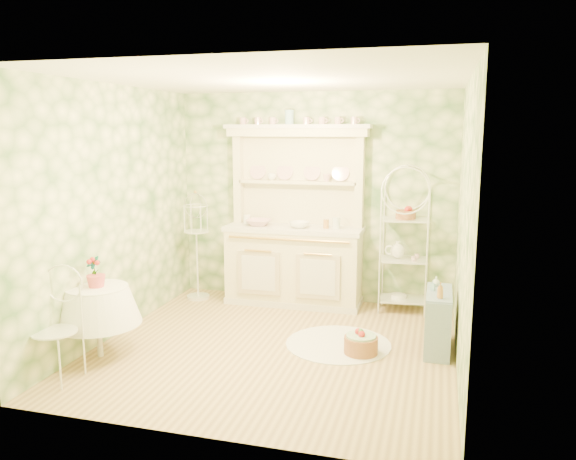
% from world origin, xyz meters
% --- Properties ---
extents(floor, '(3.60, 3.60, 0.00)m').
position_xyz_m(floor, '(0.00, 0.00, 0.00)').
color(floor, tan).
rests_on(floor, ground).
extents(ceiling, '(3.60, 3.60, 0.00)m').
position_xyz_m(ceiling, '(0.00, 0.00, 2.70)').
color(ceiling, white).
rests_on(ceiling, floor).
extents(wall_left, '(3.60, 3.60, 0.00)m').
position_xyz_m(wall_left, '(-1.80, 0.00, 1.35)').
color(wall_left, '#F5F6BE').
rests_on(wall_left, floor).
extents(wall_right, '(3.60, 3.60, 0.00)m').
position_xyz_m(wall_right, '(1.80, 0.00, 1.35)').
color(wall_right, '#F5F6BE').
rests_on(wall_right, floor).
extents(wall_back, '(3.60, 3.60, 0.00)m').
position_xyz_m(wall_back, '(0.00, 1.80, 1.35)').
color(wall_back, '#F5F6BE').
rests_on(wall_back, floor).
extents(wall_front, '(3.60, 3.60, 0.00)m').
position_xyz_m(wall_front, '(0.00, -1.80, 1.35)').
color(wall_front, '#F5F6BE').
rests_on(wall_front, floor).
extents(kitchen_dresser, '(1.87, 0.61, 2.29)m').
position_xyz_m(kitchen_dresser, '(-0.20, 1.52, 1.15)').
color(kitchen_dresser, '#F2EBC3').
rests_on(kitchen_dresser, floor).
extents(bakers_rack, '(0.62, 0.47, 1.85)m').
position_xyz_m(bakers_rack, '(1.18, 1.58, 0.93)').
color(bakers_rack, white).
rests_on(bakers_rack, floor).
extents(side_shelf, '(0.25, 0.66, 0.56)m').
position_xyz_m(side_shelf, '(1.62, 0.37, 0.28)').
color(side_shelf, '#8198B4').
rests_on(side_shelf, floor).
extents(round_table, '(0.76, 0.76, 0.64)m').
position_xyz_m(round_table, '(-1.61, -0.68, 0.32)').
color(round_table, white).
rests_on(round_table, floor).
extents(cafe_chair, '(0.50, 0.50, 0.90)m').
position_xyz_m(cafe_chair, '(-1.68, -1.25, 0.45)').
color(cafe_chair, white).
rests_on(cafe_chair, floor).
extents(birdcage_stand, '(0.35, 0.35, 1.40)m').
position_xyz_m(birdcage_stand, '(-1.49, 1.39, 0.70)').
color(birdcage_stand, white).
rests_on(birdcage_stand, floor).
extents(floor_basket, '(0.41, 0.41, 0.23)m').
position_xyz_m(floor_basket, '(0.88, 0.06, 0.12)').
color(floor_basket, '#A2673D').
rests_on(floor_basket, floor).
extents(lace_rug, '(1.28, 1.28, 0.01)m').
position_xyz_m(lace_rug, '(0.61, 0.26, 0.00)').
color(lace_rug, white).
rests_on(lace_rug, floor).
extents(bowl_floral, '(0.36, 0.36, 0.08)m').
position_xyz_m(bowl_floral, '(-0.66, 1.48, 1.02)').
color(bowl_floral, white).
rests_on(bowl_floral, kitchen_dresser).
extents(bowl_white, '(0.30, 0.30, 0.08)m').
position_xyz_m(bowl_white, '(-0.11, 1.45, 1.02)').
color(bowl_white, white).
rests_on(bowl_white, kitchen_dresser).
extents(cup_left, '(0.14, 0.14, 0.09)m').
position_xyz_m(cup_left, '(-0.54, 1.68, 1.61)').
color(cup_left, white).
rests_on(cup_left, kitchen_dresser).
extents(cup_right, '(0.12, 0.12, 0.09)m').
position_xyz_m(cup_right, '(0.18, 1.68, 1.61)').
color(cup_right, white).
rests_on(cup_right, kitchen_dresser).
extents(potted_geranium, '(0.18, 0.14, 0.29)m').
position_xyz_m(potted_geranium, '(-1.64, -0.65, 0.85)').
color(potted_geranium, '#3F7238').
rests_on(potted_geranium, round_table).
extents(bottle_amber, '(0.07, 0.07, 0.16)m').
position_xyz_m(bottle_amber, '(1.62, 0.15, 0.68)').
color(bottle_amber, '#B47B38').
rests_on(bottle_amber, side_shelf).
extents(bottle_blue, '(0.05, 0.05, 0.10)m').
position_xyz_m(bottle_blue, '(1.55, 0.41, 0.65)').
color(bottle_blue, '#92C5D8').
rests_on(bottle_blue, side_shelf).
extents(bottle_glass, '(0.10, 0.10, 0.10)m').
position_xyz_m(bottle_glass, '(1.58, 0.59, 0.65)').
color(bottle_glass, silver).
rests_on(bottle_glass, side_shelf).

